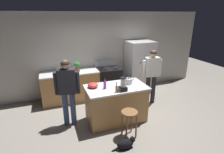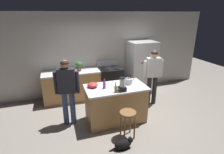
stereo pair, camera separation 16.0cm
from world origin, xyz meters
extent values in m
plane|color=gray|center=(0.00, 0.00, 0.00)|extent=(14.00, 14.00, 0.00)
cube|color=#BCB7AD|center=(0.00, 1.95, 1.35)|extent=(8.00, 0.10, 2.70)
cube|color=#B7844C|center=(0.00, 0.00, 0.45)|extent=(1.45, 0.77, 0.90)
cube|color=silver|center=(0.00, 0.00, 0.92)|extent=(1.51, 0.83, 0.04)
cube|color=#B7844C|center=(-0.80, 1.55, 0.45)|extent=(2.00, 0.64, 0.90)
cube|color=silver|center=(-0.80, 1.55, 0.92)|extent=(2.00, 0.64, 0.04)
cube|color=silver|center=(1.47, 1.50, 0.88)|extent=(0.90, 0.70, 1.76)
cylinder|color=#B7BABF|center=(1.43, 1.13, 0.97)|extent=(0.02, 0.02, 0.79)
cylinder|color=#B7BABF|center=(1.51, 1.13, 0.97)|extent=(0.02, 0.02, 0.79)
cube|color=red|center=(1.83, 1.15, 1.41)|extent=(0.05, 0.01, 0.05)
cube|color=#3FB259|center=(1.68, 1.15, 0.77)|extent=(0.05, 0.01, 0.05)
cube|color=#268CD8|center=(1.72, 1.15, 1.15)|extent=(0.05, 0.01, 0.05)
cube|color=purple|center=(1.67, 1.15, 0.76)|extent=(0.05, 0.01, 0.05)
cube|color=red|center=(1.30, 1.15, 1.13)|extent=(0.05, 0.01, 0.05)
cube|color=yellow|center=(1.62, 1.15, 1.14)|extent=(0.05, 0.01, 0.05)
cube|color=black|center=(0.33, 1.52, 0.47)|extent=(0.76, 0.64, 0.94)
cube|color=black|center=(0.33, 1.20, 0.42)|extent=(0.60, 0.01, 0.24)
cube|color=#B7BABF|center=(0.33, 1.81, 1.03)|extent=(0.76, 0.06, 0.18)
cylinder|color=black|center=(0.15, 1.37, 0.95)|extent=(0.18, 0.18, 0.01)
cylinder|color=black|center=(0.51, 1.37, 0.95)|extent=(0.18, 0.18, 0.01)
cylinder|color=black|center=(0.15, 1.67, 0.95)|extent=(0.18, 0.18, 0.01)
cylinder|color=black|center=(0.51, 1.67, 0.95)|extent=(0.18, 0.18, 0.01)
cylinder|color=#384C7A|center=(-1.23, 0.24, 0.43)|extent=(0.15, 0.15, 0.86)
cylinder|color=#384C7A|center=(-1.06, 0.20, 0.43)|extent=(0.15, 0.15, 0.86)
cube|color=#26262D|center=(-1.15, 0.22, 1.16)|extent=(0.44, 0.30, 0.60)
cylinder|color=#26262D|center=(-1.39, 0.27, 1.11)|extent=(0.11, 0.11, 0.54)
cylinder|color=#26262D|center=(-0.90, 0.17, 1.11)|extent=(0.11, 0.11, 0.54)
sphere|color=tan|center=(-1.15, 0.22, 1.56)|extent=(0.24, 0.24, 0.20)
ellipsoid|color=#332319|center=(-1.15, 0.22, 1.59)|extent=(0.25, 0.25, 0.12)
cylinder|color=#26262B|center=(1.42, 0.49, 0.45)|extent=(0.15, 0.15, 0.89)
cylinder|color=#26262B|center=(1.24, 0.52, 0.45)|extent=(0.15, 0.15, 0.89)
cube|color=white|center=(1.33, 0.51, 1.17)|extent=(0.43, 0.27, 0.56)
cylinder|color=white|center=(1.58, 0.47, 1.12)|extent=(0.10, 0.10, 0.51)
cylinder|color=white|center=(1.08, 0.54, 1.12)|extent=(0.10, 0.10, 0.51)
sphere|color=#D8AD8C|center=(1.33, 0.51, 1.55)|extent=(0.23, 0.23, 0.20)
ellipsoid|color=#332319|center=(1.33, 0.51, 1.59)|extent=(0.24, 0.24, 0.12)
cylinder|color=brown|center=(0.03, -0.72, 0.61)|extent=(0.36, 0.36, 0.04)
cylinder|color=brown|center=(-0.09, -0.83, 0.30)|extent=(0.04, 0.04, 0.59)
cylinder|color=brown|center=(0.15, -0.83, 0.30)|extent=(0.04, 0.04, 0.59)
cylinder|color=brown|center=(-0.09, -0.60, 0.30)|extent=(0.04, 0.04, 0.59)
cylinder|color=brown|center=(0.15, -0.60, 0.30)|extent=(0.04, 0.04, 0.59)
ellipsoid|color=black|center=(-0.20, -1.04, 0.10)|extent=(0.36, 0.18, 0.20)
sphere|color=black|center=(-0.04, -1.04, 0.17)|extent=(0.12, 0.12, 0.12)
cone|color=black|center=(-0.03, -1.07, 0.23)|extent=(0.04, 0.04, 0.03)
cone|color=black|center=(-0.03, -1.01, 0.23)|extent=(0.04, 0.04, 0.03)
cylinder|color=black|center=(-0.40, -1.04, 0.04)|extent=(0.20, 0.03, 0.10)
cylinder|color=brown|center=(-0.67, 1.55, 1.00)|extent=(0.14, 0.14, 0.12)
ellipsoid|color=#337A38|center=(-0.67, 1.55, 1.15)|extent=(0.20, 0.20, 0.18)
cube|color=black|center=(0.05, -0.28, 0.99)|extent=(0.17, 0.17, 0.10)
cylinder|color=silver|center=(0.05, -0.28, 1.14)|extent=(0.12, 0.12, 0.21)
cylinder|color=black|center=(0.05, -0.28, 1.26)|extent=(0.12, 0.12, 0.02)
cylinder|color=#B24C26|center=(0.11, -0.10, 1.01)|extent=(0.06, 0.06, 0.14)
cylinder|color=#B24C26|center=(0.11, -0.10, 1.11)|extent=(0.02, 0.02, 0.06)
cylinder|color=black|center=(0.11, -0.10, 1.15)|extent=(0.03, 0.03, 0.02)
cylinder|color=purple|center=(-0.29, -0.01, 1.03)|extent=(0.07, 0.07, 0.17)
cylinder|color=purple|center=(-0.29, -0.01, 1.15)|extent=(0.03, 0.03, 0.07)
cylinder|color=black|center=(-0.29, -0.01, 1.19)|extent=(0.03, 0.03, 0.02)
cylinder|color=olive|center=(-0.11, -0.30, 1.02)|extent=(0.06, 0.06, 0.15)
cylinder|color=olive|center=(-0.11, -0.30, 1.13)|extent=(0.02, 0.02, 0.07)
cylinder|color=black|center=(-0.11, -0.30, 1.17)|extent=(0.03, 0.03, 0.02)
ellipsoid|color=red|center=(-0.55, 0.15, 1.00)|extent=(0.25, 0.25, 0.11)
cylinder|color=#B7BABF|center=(0.36, 0.07, 1.01)|extent=(0.20, 0.20, 0.14)
sphere|color=black|center=(0.36, 0.07, 1.10)|extent=(0.03, 0.03, 0.03)
cylinder|color=#B7BABF|center=(0.49, 0.07, 1.03)|extent=(0.09, 0.03, 0.08)
torus|color=black|center=(0.36, 0.07, 1.13)|extent=(0.16, 0.02, 0.16)
camera|label=1|loc=(-1.49, -3.71, 2.64)|focal=28.28mm
camera|label=2|loc=(-1.34, -3.76, 2.64)|focal=28.28mm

